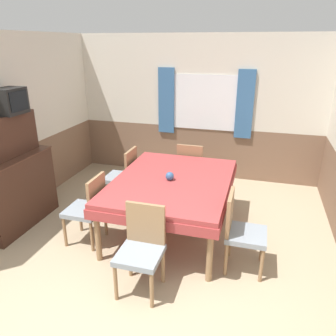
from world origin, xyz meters
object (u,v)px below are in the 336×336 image
tv (10,101)px  dining_table (172,186)px  chair_left_near (89,207)px  chair_left_far (124,175)px  vase (170,176)px  sideboard (13,180)px  chair_right_near (241,229)px  chair_head_window (191,167)px  chair_head_near (142,246)px

tv → dining_table: bearing=7.1°
dining_table → tv: size_ratio=5.01×
chair_left_near → chair_left_far: bearing=0.0°
vase → sideboard: bearing=-169.2°
sideboard → vase: size_ratio=14.12×
chair_left_near → chair_right_near: size_ratio=1.00×
sideboard → tv: tv is taller
chair_left_far → sideboard: bearing=129.8°
dining_table → chair_right_near: size_ratio=2.13×
chair_head_window → tv: tv is taller
chair_left_near → chair_head_window: bearing=-28.6°
dining_table → tv: bearing=-172.9°
dining_table → tv: tv is taller
chair_right_near → vase: (-0.97, 0.52, 0.32)m
chair_head_near → chair_right_near: 1.13m
chair_right_near → vase: chair_right_near is taller
chair_head_near → chair_left_near: same height
tv → chair_left_near: bearing=-13.9°
chair_head_near → sideboard: sideboard is taller
chair_left_far → chair_right_near: size_ratio=1.00×
dining_table → chair_head_near: (0.00, -1.17, -0.17)m
chair_head_near → sideboard: 2.27m
chair_right_near → sideboard: size_ratio=0.59×
chair_right_near → tv: (-3.07, 0.29, 1.23)m
dining_table → chair_head_window: size_ratio=2.13×
chair_left_near → sideboard: bearing=84.6°
chair_head_window → chair_right_near: bearing=-61.4°
dining_table → chair_head_window: (0.00, 1.17, -0.17)m
dining_table → chair_head_near: bearing=-90.0°
chair_head_near → chair_left_far: bearing=-61.4°
dining_table → chair_right_near: chair_right_near is taller
dining_table → tv: (-2.13, -0.27, 1.06)m
chair_left_near → sideboard: 1.22m
dining_table → chair_head_near: size_ratio=2.13×
chair_head_window → sideboard: 2.69m
chair_head_window → vase: (-0.02, -1.21, 0.32)m
chair_left_far → tv: 1.89m
chair_right_near → sideboard: (-3.09, 0.11, 0.17)m
chair_right_near → tv: size_ratio=2.35×
chair_left_near → chair_right_near: (1.89, 0.00, 0.00)m
chair_left_near → chair_head_near: bearing=-123.0°
chair_left_far → vase: 1.14m
chair_head_window → tv: size_ratio=2.35×
chair_left_near → chair_right_near: bearing=-90.0°
chair_left_near → chair_right_near: 1.89m
chair_left_far → vase: chair_left_far is taller
dining_table → chair_head_near: 1.18m
chair_head_near → tv: 2.62m
dining_table → sideboard: (-2.15, -0.44, 0.01)m
dining_table → chair_head_window: 1.18m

